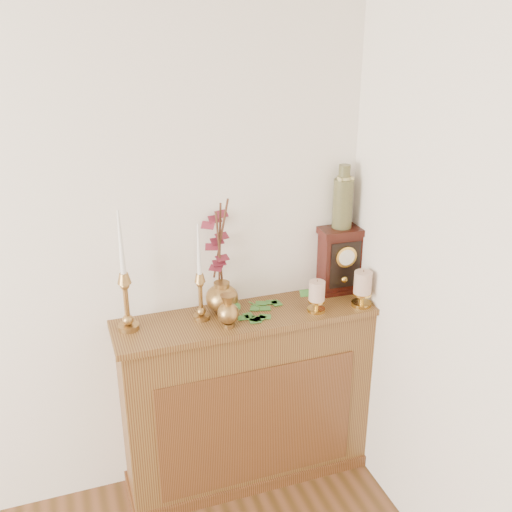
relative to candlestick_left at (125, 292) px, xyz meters
name	(u,v)px	position (x,y,z in m)	size (l,w,h in m)	color
console_shelf	(248,402)	(0.54, -0.04, -0.67)	(1.24, 0.34, 0.93)	brown
candlestick_left	(125,292)	(0.00, 0.00, 0.00)	(0.09, 0.09, 0.55)	#A07B40
candlestick_center	(200,289)	(0.33, -0.01, -0.03)	(0.08, 0.08, 0.46)	#A07B40
bud_vase	(228,311)	(0.42, -0.12, -0.10)	(0.10, 0.10, 0.16)	#A07B40
ginger_jar	(218,259)	(0.43, 0.06, 0.07)	(0.23, 0.25, 0.56)	#A07B40
pillar_candle_left	(317,295)	(0.85, -0.12, -0.10)	(0.08, 0.08, 0.16)	gold
pillar_candle_right	(363,287)	(1.08, -0.14, -0.08)	(0.10, 0.10, 0.18)	gold
ivy_garland	(278,305)	(0.69, -0.03, -0.17)	(0.48, 0.21, 0.08)	#36722B
mantel_clock	(340,260)	(1.05, 0.06, -0.02)	(0.23, 0.16, 0.33)	#360E0A
ceramic_vase	(343,200)	(1.05, 0.06, 0.29)	(0.09, 0.09, 0.31)	#183025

